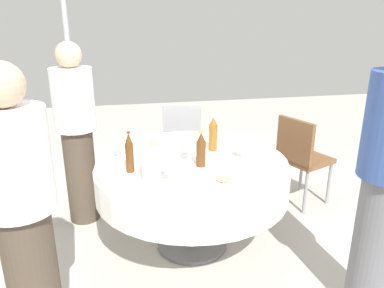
% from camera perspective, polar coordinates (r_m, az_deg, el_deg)
% --- Properties ---
extents(ground_plane, '(10.00, 10.00, 0.00)m').
position_cam_1_polar(ground_plane, '(3.19, 0.00, -14.79)').
color(ground_plane, '#B7B2A8').
extents(dining_table, '(1.45, 1.45, 0.74)m').
position_cam_1_polar(dining_table, '(2.90, 0.00, -5.06)').
color(dining_table, white).
rests_on(dining_table, ground_plane).
extents(bottle_brown_near, '(0.07, 0.07, 0.26)m').
position_cam_1_polar(bottle_brown_near, '(2.69, 1.36, -0.88)').
color(bottle_brown_near, '#593314').
rests_on(bottle_brown_near, dining_table).
extents(bottle_brown_left, '(0.06, 0.06, 0.29)m').
position_cam_1_polar(bottle_brown_left, '(2.63, -9.34, -1.40)').
color(bottle_brown_left, '#593314').
rests_on(bottle_brown_left, dining_table).
extents(bottle_clear_west, '(0.06, 0.06, 0.30)m').
position_cam_1_polar(bottle_clear_west, '(2.44, -6.76, -2.71)').
color(bottle_clear_west, silver).
rests_on(bottle_clear_west, dining_table).
extents(bottle_amber_right, '(0.07, 0.07, 0.28)m').
position_cam_1_polar(bottle_amber_right, '(3.00, 3.18, 1.43)').
color(bottle_amber_right, '#8C5619').
rests_on(bottle_amber_right, dining_table).
extents(wine_glass_right, '(0.07, 0.07, 0.14)m').
position_cam_1_polar(wine_glass_right, '(2.90, -11.03, -0.18)').
color(wine_glass_right, white).
rests_on(wine_glass_right, dining_table).
extents(wine_glass_mid, '(0.07, 0.07, 0.14)m').
position_cam_1_polar(wine_glass_mid, '(2.85, 7.48, -0.34)').
color(wine_glass_mid, white).
rests_on(wine_glass_mid, dining_table).
extents(wine_glass_south, '(0.07, 0.07, 0.14)m').
position_cam_1_polar(wine_glass_south, '(2.46, -3.45, -3.57)').
color(wine_glass_south, white).
rests_on(wine_glass_south, dining_table).
extents(wine_glass_north, '(0.08, 0.08, 0.15)m').
position_cam_1_polar(wine_glass_north, '(2.78, -0.59, -0.49)').
color(wine_glass_north, white).
rests_on(wine_glass_north, dining_table).
extents(plate_far, '(0.23, 0.23, 0.04)m').
position_cam_1_polar(plate_far, '(2.48, 4.64, -5.50)').
color(plate_far, white).
rests_on(plate_far, dining_table).
extents(plate_rear, '(0.22, 0.22, 0.04)m').
position_cam_1_polar(plate_rear, '(3.14, -5.95, -0.07)').
color(plate_rear, white).
rests_on(plate_rear, dining_table).
extents(plate_front, '(0.22, 0.22, 0.04)m').
position_cam_1_polar(plate_front, '(3.05, -0.68, -0.59)').
color(plate_front, white).
rests_on(plate_front, dining_table).
extents(plate_east, '(0.20, 0.20, 0.02)m').
position_cam_1_polar(plate_east, '(2.72, -4.12, -3.33)').
color(plate_east, white).
rests_on(plate_east, dining_table).
extents(spoon_left, '(0.18, 0.07, 0.00)m').
position_cam_1_polar(spoon_left, '(3.25, 6.62, 0.40)').
color(spoon_left, silver).
rests_on(spoon_left, dining_table).
extents(fork_west, '(0.18, 0.02, 0.00)m').
position_cam_1_polar(fork_west, '(2.35, -4.47, -7.30)').
color(fork_west, silver).
rests_on(fork_west, dining_table).
extents(spoon_right, '(0.17, 0.08, 0.00)m').
position_cam_1_polar(spoon_right, '(2.88, 4.18, -2.09)').
color(spoon_right, silver).
rests_on(spoon_right, dining_table).
extents(person_near, '(0.34, 0.34, 1.57)m').
position_cam_1_polar(person_near, '(3.36, -16.88, 1.67)').
color(person_near, '#4C3F33').
rests_on(person_near, ground_plane).
extents(person_west, '(0.34, 0.34, 1.60)m').
position_cam_1_polar(person_west, '(2.06, -23.94, -10.17)').
color(person_west, '#4C3F33').
rests_on(person_west, ground_plane).
extents(chair_south, '(0.53, 0.53, 0.87)m').
position_cam_1_polar(chair_south, '(3.72, 15.96, -1.46)').
color(chair_south, brown).
rests_on(chair_south, ground_plane).
extents(chair_north, '(0.44, 0.44, 0.87)m').
position_cam_1_polar(chair_north, '(4.11, -1.59, 1.34)').
color(chair_north, '#99999E').
rests_on(chair_north, ground_plane).
extents(tent_pole_main, '(0.07, 0.07, 2.44)m').
position_cam_1_polar(tent_pole_main, '(5.39, -17.92, 12.37)').
color(tent_pole_main, '#B2B5B7').
rests_on(tent_pole_main, ground_plane).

